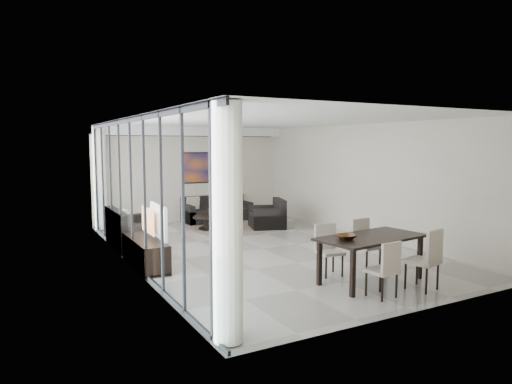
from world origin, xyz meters
TOP-DOWN VIEW (x-y plane):
  - room_shell at (0.46, 0.00)m, footprint 6.00×9.00m
  - window_wall at (-2.86, 0.00)m, footprint 0.37×8.95m
  - soffit at (0.00, 4.30)m, footprint 5.98×0.40m
  - painting at (0.50, 4.47)m, footprint 1.68×0.04m
  - chandelier at (0.30, 2.50)m, footprint 0.66×0.66m
  - rug at (0.63, 2.60)m, footprint 2.76×2.22m
  - coffee_table at (-0.06, 2.79)m, footprint 1.06×1.06m
  - bowl_coffee at (-0.08, 2.81)m, footprint 0.24×0.24m
  - sofa_main at (0.65, 4.07)m, footprint 2.11×0.86m
  - loveseat at (-2.55, 1.65)m, footprint 0.99×1.77m
  - armchair at (1.45, 2.22)m, footprint 1.19×1.22m
  - side_table at (-2.22, 4.15)m, footprint 0.36×0.36m
  - tv_console at (-2.76, -0.25)m, footprint 0.50×1.77m
  - television at (-2.60, -0.26)m, footprint 0.21×1.15m
  - dining_table at (0.42, -3.10)m, footprint 2.03×1.19m
  - dining_chair_sw at (0.02, -3.87)m, footprint 0.45×0.45m
  - dining_chair_se at (0.89, -3.92)m, footprint 0.56×0.56m
  - dining_chair_nw at (0.06, -2.36)m, footprint 0.48×0.48m
  - dining_chair_ne at (0.93, -2.35)m, footprint 0.45×0.45m
  - bowl_dining at (-0.13, -3.09)m, footprint 0.38×0.38m

SIDE VIEW (x-z plane):
  - rug at x=0.63m, z-range 0.00..0.01m
  - coffee_table at x=-0.06m, z-range 0.02..0.39m
  - sofa_main at x=0.65m, z-range -0.12..0.64m
  - tv_console at x=-2.76m, z-range 0.00..0.55m
  - armchair at x=1.45m, z-range -0.13..0.70m
  - loveseat at x=-2.55m, z-range -0.14..0.74m
  - side_table at x=-2.22m, z-range 0.08..0.58m
  - bowl_coffee at x=-0.08m, z-range 0.37..0.44m
  - dining_chair_sw at x=0.02m, z-range 0.06..0.97m
  - dining_chair_nw at x=0.06m, z-range 0.07..0.99m
  - dining_chair_ne at x=0.93m, z-range 0.07..1.02m
  - dining_chair_se at x=0.89m, z-range 0.08..1.10m
  - dining_table at x=0.42m, z-range 0.32..1.12m
  - bowl_dining at x=-0.13m, z-range 0.81..0.88m
  - television at x=-2.60m, z-range 0.55..1.21m
  - room_shell at x=0.46m, z-range 0.00..2.90m
  - window_wall at x=-2.86m, z-range 0.02..2.92m
  - painting at x=0.50m, z-range 1.16..2.14m
  - chandelier at x=0.30m, z-range 2.00..2.71m
  - soffit at x=0.00m, z-range 2.64..2.90m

